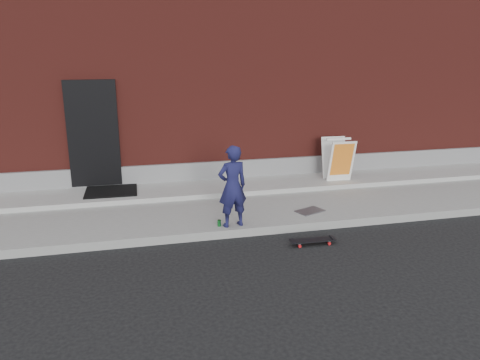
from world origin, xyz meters
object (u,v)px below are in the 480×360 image
object	(u,v)px
pizza_sign	(338,159)
soda_can	(219,223)
child	(232,186)
skateboard	(313,240)

from	to	relation	value
pizza_sign	soda_can	world-z (taller)	pizza_sign
child	skateboard	xyz separation A→B (m)	(1.19, -0.77, -0.80)
child	skateboard	size ratio (longest dim) A/B	1.91
pizza_sign	soda_can	xyz separation A→B (m)	(-3.14, -2.01, -0.52)
pizza_sign	child	bearing A→B (deg)	-144.91
skateboard	soda_can	world-z (taller)	soda_can
skateboard	pizza_sign	bearing A→B (deg)	58.62
skateboard	child	bearing A→B (deg)	147.32
pizza_sign	soda_can	distance (m)	3.76
skateboard	pizza_sign	distance (m)	3.35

